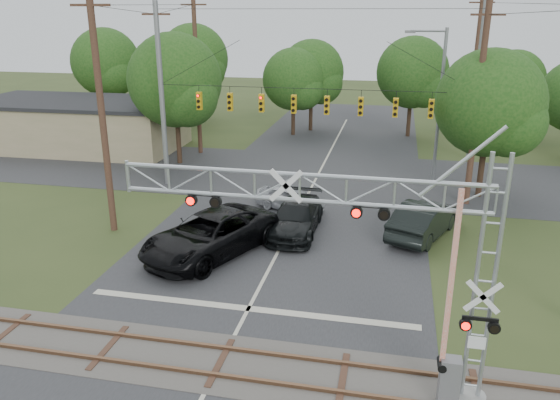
% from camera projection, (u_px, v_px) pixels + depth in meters
% --- Properties ---
extents(road_main, '(14.00, 90.00, 0.02)m').
position_uv_depth(road_main, '(274.00, 260.00, 25.20)').
color(road_main, '#2B2C2E').
rests_on(road_main, ground).
extents(road_cross, '(90.00, 12.00, 0.02)m').
position_uv_depth(road_cross, '(318.00, 175.00, 38.13)').
color(road_cross, '#2B2C2E').
rests_on(road_cross, ground).
extents(railroad_track, '(90.00, 3.20, 0.17)m').
position_uv_depth(railroad_track, '(220.00, 363.00, 17.80)').
color(railroad_track, '#4C4741').
rests_on(railroad_track, ground).
extents(crossing_gantry, '(10.77, 0.97, 7.57)m').
position_uv_depth(crossing_gantry, '(367.00, 250.00, 15.05)').
color(crossing_gantry, gray).
rests_on(crossing_gantry, ground).
extents(traffic_signal_span, '(19.34, 0.36, 11.50)m').
position_uv_depth(traffic_signal_span, '(325.00, 103.00, 32.39)').
color(traffic_signal_span, gray).
rests_on(traffic_signal_span, ground).
extents(pickup_black, '(6.00, 7.89, 1.99)m').
position_uv_depth(pickup_black, '(210.00, 235.00, 25.49)').
color(pickup_black, black).
rests_on(pickup_black, ground).
extents(car_dark, '(2.31, 5.64, 1.64)m').
position_uv_depth(car_dark, '(296.00, 217.00, 28.10)').
color(car_dark, black).
rests_on(car_dark, ground).
extents(sedan_silver, '(4.40, 2.89, 1.39)m').
position_uv_depth(sedan_silver, '(290.00, 198.00, 31.41)').
color(sedan_silver, '#B0B2B8').
rests_on(sedan_silver, ground).
extents(suv_dark, '(3.92, 5.87, 1.83)m').
position_uv_depth(suv_dark, '(424.00, 219.00, 27.61)').
color(suv_dark, black).
rests_on(suv_dark, ground).
extents(commercial_building, '(17.16, 9.00, 3.97)m').
position_uv_depth(commercial_building, '(78.00, 124.00, 45.30)').
color(commercial_building, '#88805A').
rests_on(commercial_building, ground).
extents(streetlight, '(2.65, 0.28, 9.93)m').
position_uv_depth(streetlight, '(437.00, 99.00, 35.06)').
color(streetlight, gray).
rests_on(streetlight, ground).
extents(utility_poles, '(24.50, 30.10, 12.72)m').
position_uv_depth(utility_poles, '(366.00, 89.00, 34.73)').
color(utility_poles, '#3E261C').
rests_on(utility_poles, ground).
extents(treeline, '(52.43, 26.33, 9.79)m').
position_uv_depth(treeline, '(325.00, 73.00, 47.26)').
color(treeline, '#322216').
rests_on(treeline, ground).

